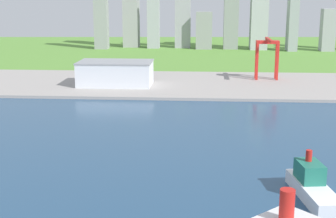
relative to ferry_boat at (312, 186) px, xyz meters
name	(u,v)px	position (x,y,z in m)	size (l,w,h in m)	color
ground_plane	(173,145)	(-62.36, 68.62, -5.22)	(2400.00, 2400.00, 0.00)	#598F38
water_bay	(165,186)	(-62.36, 8.62, -5.15)	(840.00, 360.00, 0.15)	navy
industrial_pier	(185,84)	(-62.36, 258.62, -3.97)	(840.00, 140.00, 2.50)	#9A948F
ferry_boat	(312,186)	(0.00, 0.00, 0.00)	(16.59, 41.10, 18.66)	white
port_crane_red	(268,50)	(16.29, 281.84, 26.06)	(21.81, 42.56, 40.50)	red
warehouse_main	(116,73)	(-125.48, 242.81, 8.24)	(67.07, 40.56, 21.89)	silver
distant_skyline	(213,12)	(-30.87, 588.19, 52.08)	(410.03, 70.17, 148.20)	gray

